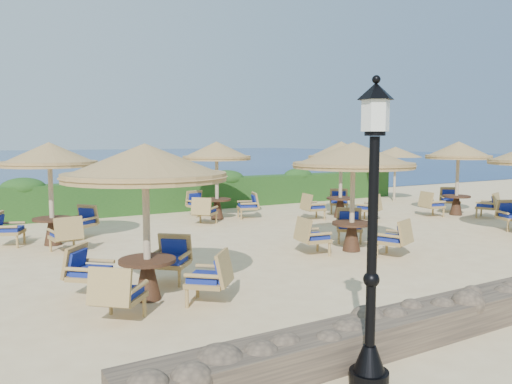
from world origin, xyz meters
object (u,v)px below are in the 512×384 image
cafe_set_1 (353,172)px  cafe_set_4 (217,167)px  extra_parasol (395,152)px  cafe_set_5 (341,167)px  lamp_post (372,248)px  cafe_set_3 (50,175)px  cafe_set_0 (146,194)px  cafe_set_6 (458,166)px

cafe_set_1 → cafe_set_4: same height
cafe_set_4 → cafe_set_1: bearing=-83.1°
extra_parasol → cafe_set_5: bearing=-154.2°
lamp_post → cafe_set_3: (-1.93, 9.68, 0.25)m
extra_parasol → cafe_set_0: bearing=-150.3°
cafe_set_4 → cafe_set_5: (3.89, -1.81, -0.01)m
cafe_set_5 → cafe_set_3: bearing=179.0°
cafe_set_1 → cafe_set_3: 7.64m
extra_parasol → cafe_set_6: cafe_set_6 is taller
extra_parasol → cafe_set_0: cafe_set_0 is taller
extra_parasol → cafe_set_3: bearing=-170.9°
cafe_set_0 → cafe_set_1: 5.61m
cafe_set_0 → cafe_set_3: 5.61m
lamp_post → cafe_set_1: lamp_post is taller
lamp_post → cafe_set_5: lamp_post is taller
cafe_set_1 → cafe_set_4: bearing=96.9°
extra_parasol → cafe_set_3: cafe_set_3 is taller
lamp_post → cafe_set_6: bearing=34.4°
cafe_set_4 → extra_parasol: bearing=4.3°
lamp_post → cafe_set_1: bearing=50.7°
cafe_set_4 → cafe_set_0: bearing=-123.5°
cafe_set_6 → cafe_set_1: bearing=-160.0°
extra_parasol → cafe_set_6: 4.29m
lamp_post → extra_parasol: (12.60, 12.00, 0.62)m
cafe_set_3 → cafe_set_4: same height
cafe_set_1 → cafe_set_3: same height
lamp_post → cafe_set_1: size_ratio=1.12×
cafe_set_4 → cafe_set_5: size_ratio=0.98×
lamp_post → cafe_set_0: bearing=106.2°
cafe_set_1 → cafe_set_0: bearing=-168.3°
cafe_set_1 → cafe_set_5: same height
cafe_set_5 → cafe_set_6: size_ratio=1.01×
cafe_set_0 → cafe_set_3: (-0.73, 5.56, -0.01)m
lamp_post → cafe_set_3: 9.87m
cafe_set_5 → cafe_set_4: bearing=155.0°
cafe_set_5 → cafe_set_6: bearing=-22.2°
lamp_post → cafe_set_6: lamp_post is taller
extra_parasol → cafe_set_0: size_ratio=0.87×
lamp_post → cafe_set_5: size_ratio=1.20×
cafe_set_3 → cafe_set_6: (13.41, -1.80, -0.03)m
cafe_set_3 → cafe_set_6: same height
cafe_set_3 → cafe_set_4: 5.74m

